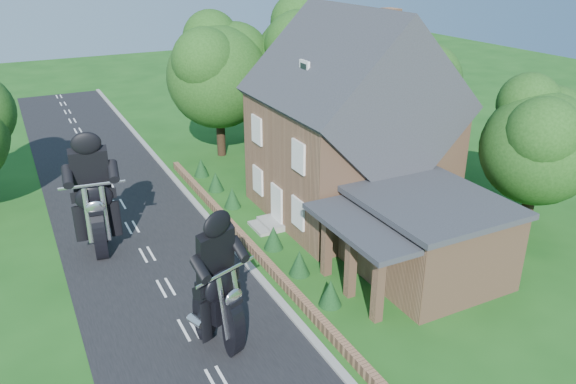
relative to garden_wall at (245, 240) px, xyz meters
name	(u,v)px	position (x,y,z in m)	size (l,w,h in m)	color
ground	(189,329)	(-4.30, -5.00, -0.20)	(120.00, 120.00, 0.00)	#174914
road	(189,329)	(-4.30, -5.00, -0.19)	(7.00, 80.00, 0.02)	black
kerb	(280,301)	(-0.65, -5.00, -0.14)	(0.30, 80.00, 0.12)	gray
garden_wall	(245,240)	(0.00, 0.00, 0.00)	(0.30, 22.00, 0.40)	#94694B
house	(350,130)	(6.19, 1.00, 4.14)	(9.54, 8.64, 10.24)	#94694B
annex	(425,236)	(5.57, -5.80, 1.57)	(7.05, 5.94, 3.44)	#94694B
tree_annex_side	(544,137)	(12.83, -4.90, 4.49)	(5.64, 5.20, 7.48)	black
tree_house_right	(417,89)	(12.35, 3.62, 4.99)	(6.51, 6.00, 8.40)	black
tree_behind_house	(315,54)	(9.88, 11.14, 6.03)	(7.81, 7.20, 10.08)	black
tree_behind_left	(223,67)	(3.86, 12.13, 5.53)	(6.94, 6.40, 9.16)	black
shrub_a	(330,292)	(1.00, -6.00, 0.35)	(0.90, 0.90, 1.10)	black
shrub_b	(299,262)	(1.00, -3.50, 0.35)	(0.90, 0.90, 1.10)	black
shrub_c	(273,237)	(1.00, -1.00, 0.35)	(0.90, 0.90, 1.10)	black
shrub_d	(232,197)	(1.00, 4.00, 0.35)	(0.90, 0.90, 1.10)	black
shrub_e	(216,181)	(1.00, 6.50, 0.35)	(0.90, 0.90, 1.10)	black
shrub_f	(201,167)	(1.00, 9.00, 0.35)	(0.90, 0.90, 1.10)	black
motorcycle_lead	(219,327)	(-3.60, -6.36, 0.57)	(0.42, 1.66, 1.54)	black
motorcycle_follow	(100,235)	(-6.03, 2.25, 0.65)	(0.46, 1.82, 1.70)	black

